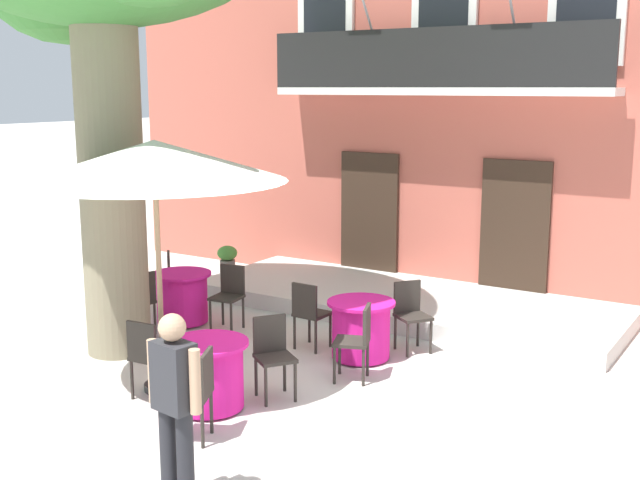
{
  "coord_description": "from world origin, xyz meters",
  "views": [
    {
      "loc": [
        4.53,
        -6.92,
        3.41
      ],
      "look_at": [
        -1.26,
        2.21,
        1.3
      ],
      "focal_mm": 44.14,
      "sensor_mm": 36.0,
      "label": 1
    }
  ],
  "objects": [
    {
      "name": "ground_plane",
      "position": [
        0.0,
        0.0,
        0.0
      ],
      "size": [
        120.0,
        120.0,
        0.0
      ],
      "primitive_type": "plane",
      "color": "beige"
    },
    {
      "name": "building_facade",
      "position": [
        -0.68,
        6.99,
        3.75
      ],
      "size": [
        13.0,
        5.09,
        7.5
      ],
      "color": "#BC5B4C",
      "rests_on": "ground"
    },
    {
      "name": "entrance_step_platform",
      "position": [
        -0.68,
        3.77,
        0.12
      ],
      "size": [
        6.61,
        2.45,
        0.25
      ],
      "primitive_type": "cube",
      "color": "silver",
      "rests_on": "ground"
    },
    {
      "name": "cafe_table_near_tree",
      "position": [
        -0.73,
        -0.83,
        0.39
      ],
      "size": [
        0.86,
        0.86,
        0.76
      ],
      "color": "#DB1984",
      "rests_on": "ground"
    },
    {
      "name": "cafe_chair_near_tree_0",
      "position": [
        -1.47,
        -0.97,
        0.53
      ],
      "size": [
        0.43,
        0.43,
        0.91
      ],
      "color": "#2D2823",
      "rests_on": "ground"
    },
    {
      "name": "cafe_chair_near_tree_1",
      "position": [
        -0.34,
        -1.48,
        0.53
      ],
      "size": [
        0.53,
        0.53,
        0.91
      ],
      "color": "#2D2823",
      "rests_on": "ground"
    },
    {
      "name": "cafe_chair_near_tree_2",
      "position": [
        -0.37,
        -0.17,
        0.53
      ],
      "size": [
        0.56,
        0.56,
        0.91
      ],
      "color": "#2D2823",
      "rests_on": "ground"
    },
    {
      "name": "cafe_table_middle",
      "position": [
        -3.11,
        1.37,
        0.39
      ],
      "size": [
        0.86,
        0.86,
        0.76
      ],
      "color": "#DB1984",
      "rests_on": "ground"
    },
    {
      "name": "cafe_chair_middle_0",
      "position": [
        -3.68,
        1.87,
        0.53
      ],
      "size": [
        0.57,
        0.57,
        0.91
      ],
      "color": "#2D2823",
      "rests_on": "ground"
    },
    {
      "name": "cafe_chair_middle_1",
      "position": [
        -3.21,
        0.63,
        0.53
      ],
      "size": [
        0.48,
        0.48,
        0.91
      ],
      "color": "#2D2823",
      "rests_on": "ground"
    },
    {
      "name": "cafe_chair_middle_2",
      "position": [
        -2.38,
        1.56,
        0.53
      ],
      "size": [
        0.45,
        0.45,
        0.91
      ],
      "color": "#2D2823",
      "rests_on": "ground"
    },
    {
      "name": "cafe_table_front",
      "position": [
        -0.15,
        1.43,
        0.39
      ],
      "size": [
        0.86,
        0.86,
        0.76
      ],
      "color": "#DB1984",
      "rests_on": "ground"
    },
    {
      "name": "cafe_chair_front_0",
      "position": [
        0.19,
        0.75,
        0.53
      ],
      "size": [
        0.52,
        0.52,
        0.91
      ],
      "color": "#2D2823",
      "rests_on": "ground"
    },
    {
      "name": "cafe_chair_front_1",
      "position": [
        0.23,
        2.08,
        0.53
      ],
      "size": [
        0.56,
        0.56,
        0.91
      ],
      "color": "#2D2823",
      "rests_on": "ground"
    },
    {
      "name": "cafe_chair_front_2",
      "position": [
        -0.9,
        1.38,
        0.53
      ],
      "size": [
        0.41,
        0.41,
        0.91
      ],
      "color": "#2D2823",
      "rests_on": "ground"
    },
    {
      "name": "cafe_umbrella",
      "position": [
        -1.54,
        -0.69,
        2.61
      ],
      "size": [
        2.9,
        2.9,
        2.85
      ],
      "color": "#997A56",
      "rests_on": "ground"
    },
    {
      "name": "ground_planter_left",
      "position": [
        -4.34,
        3.93,
        0.33
      ],
      "size": [
        0.36,
        0.36,
        0.59
      ],
      "color": "slate",
      "rests_on": "ground"
    },
    {
      "name": "pedestrian_near_entrance",
      "position": [
        0.41,
        -2.58,
        0.95
      ],
      "size": [
        0.53,
        0.27,
        1.68
      ],
      "color": "#232328",
      "rests_on": "ground"
    }
  ]
}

